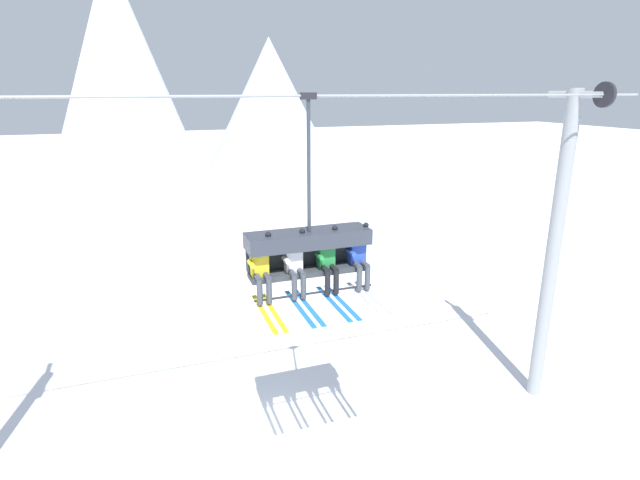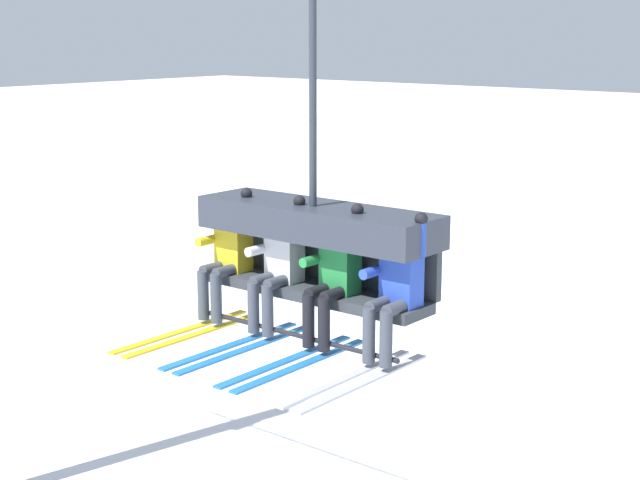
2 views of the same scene
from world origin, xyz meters
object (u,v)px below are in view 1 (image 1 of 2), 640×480
Objects in this scene: skier_green at (328,260)px; skier_blue at (359,256)px; chairlift_chair at (308,244)px; skier_yellow at (261,268)px; lift_tower_far at (555,245)px; skier_white at (295,264)px.

skier_green is 1.00× the size of skier_blue.
skier_blue is (1.00, -0.21, -0.30)m from chairlift_chair.
skier_yellow is 1.00× the size of skier_blue.
lift_tower_far is at bearing 7.98° from skier_green.
lift_tower_far is at bearing 5.85° from chairlift_chair.
chairlift_chair is 0.50m from skier_green.
skier_yellow is 0.66m from skier_white.
skier_green is at bearing 0.00° from skier_yellow.
skier_white is (-0.33, -0.21, -0.30)m from chairlift_chair.
skier_green is (0.33, -0.21, -0.30)m from chairlift_chair.
skier_blue is (0.66, 0.00, 0.00)m from skier_green.
skier_blue is at bearing -12.09° from chairlift_chair.
chairlift_chair is 1.06m from skier_yellow.
lift_tower_far reaches higher than skier_yellow.
skier_yellow is at bearing -173.35° from lift_tower_far.
skier_white is at bearing -146.93° from chairlift_chair.
skier_blue is at bearing 0.00° from skier_green.
lift_tower_far is 4.92× the size of skier_blue.
chairlift_chair reaches higher than skier_blue.
skier_yellow is 1.33m from skier_green.
chairlift_chair is 2.18× the size of skier_blue.
skier_white is 1.00× the size of skier_green.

